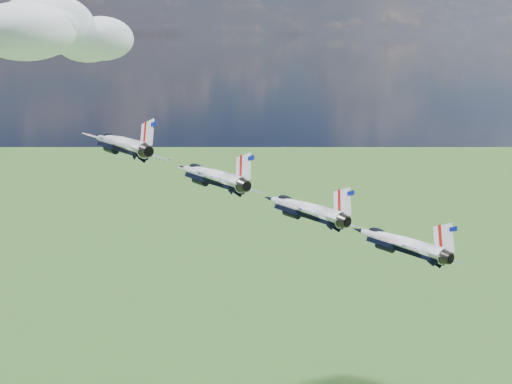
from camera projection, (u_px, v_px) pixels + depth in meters
cloud_far at (65, 32)px, 271.97m from camera, size 63.33×49.76×24.88m
jet_0 at (119, 143)px, 70.88m from camera, size 10.42×13.86×7.24m
jet_1 at (210, 176)px, 70.03m from camera, size 10.42×13.86×7.24m
jet_2 at (303, 209)px, 69.17m from camera, size 10.42×13.86×7.24m
jet_3 at (398, 242)px, 68.32m from camera, size 10.42×13.86×7.24m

